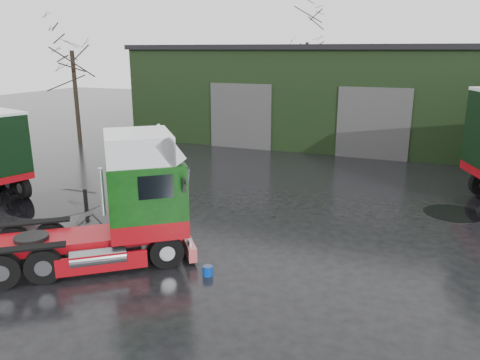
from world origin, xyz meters
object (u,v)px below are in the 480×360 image
Objects in this scene: warehouse at (385,94)px; hero_tractor at (84,200)px; tree_left at (74,77)px; tree_back_a at (306,64)px; wash_bucket at (208,271)px.

hero_tractor is at bearing -104.40° from warehouse.
tree_left is (-19.00, -8.00, 1.09)m from warehouse.
warehouse is 3.81× the size of tree_left.
tree_back_a reaches higher than hero_tractor.
warehouse is 3.41× the size of tree_back_a.
tree_back_a is (-5.67, 32.47, 4.62)m from wash_bucket.
wash_bucket is 0.03× the size of tree_left.
warehouse is 113.07× the size of wash_bucket.
tree_left is at bearing 139.05° from wash_bucket.
tree_back_a is at bearing 128.66° from warehouse.
warehouse is 22.79m from wash_bucket.
warehouse is 12.90m from tree_back_a.
tree_left is at bearing -121.43° from tree_back_a.
warehouse is at bearing 127.09° from hero_tractor.
hero_tractor is at bearing -86.37° from tree_back_a.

